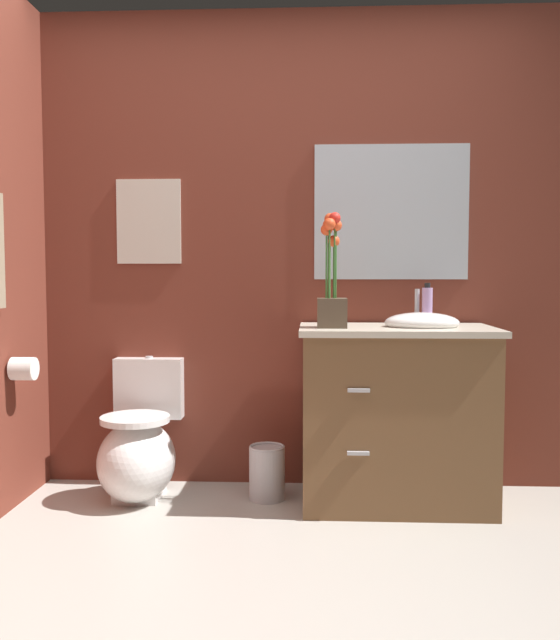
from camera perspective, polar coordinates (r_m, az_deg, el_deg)
The scene contains 10 objects.
ground_plane at distance 2.43m, azimuth -1.78°, elevation -23.74°, with size 8.43×8.43×0.00m, color #B2ADA3.
wall_back at distance 3.63m, azimuth 3.19°, elevation 5.80°, with size 3.93×0.05×2.50m, color maroon.
toilet at distance 3.55m, azimuth -11.73°, elevation -10.62°, with size 0.38×0.59×0.69m.
vanity_cabinet at distance 3.40m, azimuth 9.73°, elevation -7.71°, with size 0.94×0.56×1.05m.
flower_vase at distance 3.24m, azimuth 4.36°, elevation 2.92°, with size 0.14×0.14×0.55m.
soap_bottle at distance 3.48m, azimuth 12.23°, elevation 1.19°, with size 0.05×0.05×0.21m.
trash_bin at distance 3.49m, azimuth -1.10°, elevation -12.63°, with size 0.18×0.18×0.27m.
wall_poster at distance 3.71m, azimuth -10.94°, elevation 8.10°, with size 0.34×0.01×0.45m, color beige.
wall_mirror at distance 3.63m, azimuth 9.30°, elevation 8.91°, with size 0.80×0.01×0.70m, color #B2BCC6.
toilet_paper_roll at distance 3.45m, azimuth -20.70°, elevation -3.84°, with size 0.11×0.11×0.11m, color white.
Camera 1 is at (0.17, -2.15, 1.13)m, focal length 38.18 mm.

